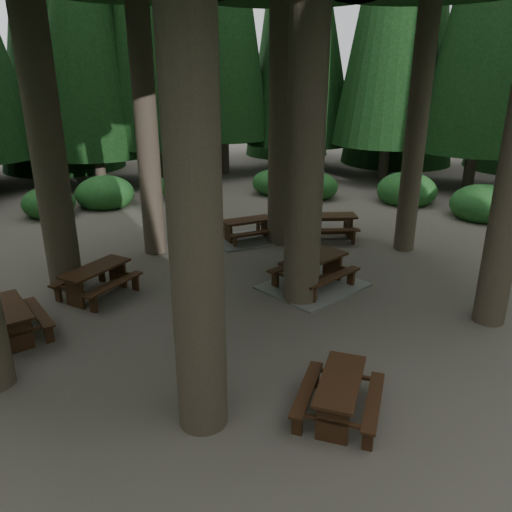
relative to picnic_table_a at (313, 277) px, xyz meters
name	(u,v)px	position (x,y,z in m)	size (l,w,h in m)	color
ground	(275,309)	(-1.45, -0.69, -0.28)	(80.00, 80.00, 0.00)	#595148
picnic_table_a	(313,277)	(0.00, 0.00, 0.00)	(2.85, 2.58, 0.80)	gray
picnic_table_b	(10,317)	(-6.93, 0.45, 0.20)	(1.63, 1.87, 0.71)	#371D10
picnic_table_c	(247,233)	(0.01, 4.09, -0.05)	(2.07, 1.71, 0.70)	gray
picnic_table_d	(328,223)	(2.48, 3.19, 0.24)	(2.22, 2.03, 0.78)	#371D10
picnic_table_e	(340,392)	(-2.26, -4.49, 0.18)	(2.00, 2.01, 0.68)	#371D10
picnic_table_f	(96,277)	(-5.02, 1.78, 0.22)	(2.22, 2.14, 0.75)	#371D10
shrub_ring	(286,276)	(-0.75, 0.06, 0.12)	(23.86, 24.64, 1.49)	#1D5623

